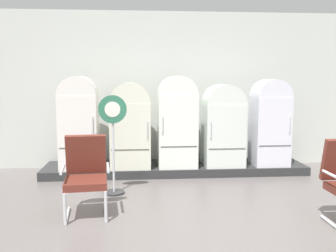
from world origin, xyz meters
name	(u,v)px	position (x,y,z in m)	size (l,w,h in m)	color
ground	(203,243)	(0.00, 0.00, -0.03)	(12.00, 10.00, 0.05)	#665E5C
back_wall	(172,89)	(0.00, 3.66, 1.53)	(11.76, 0.12, 3.04)	silver
display_plinth	(175,168)	(0.00, 3.02, 0.08)	(4.82, 0.95, 0.15)	#2C2D2E
refrigerator_0	(79,120)	(-1.73, 2.89, 1.02)	(0.66, 0.62, 1.64)	white
refrigerator_1	(130,123)	(-0.83, 2.91, 0.95)	(0.71, 0.67, 1.53)	silver
refrigerator_2	(177,119)	(0.02, 2.89, 1.02)	(0.69, 0.63, 1.65)	white
refrigerator_3	(223,123)	(0.88, 2.92, 0.94)	(0.71, 0.70, 1.49)	silver
refrigerator_4	(270,120)	(1.74, 2.88, 0.99)	(0.63, 0.61, 1.58)	white
armchair_left	(86,172)	(-1.37, 0.97, 0.55)	(0.64, 0.71, 1.02)	silver
sign_stand	(113,148)	(-1.07, 1.78, 0.71)	(0.42, 0.32, 1.51)	#2D2D30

